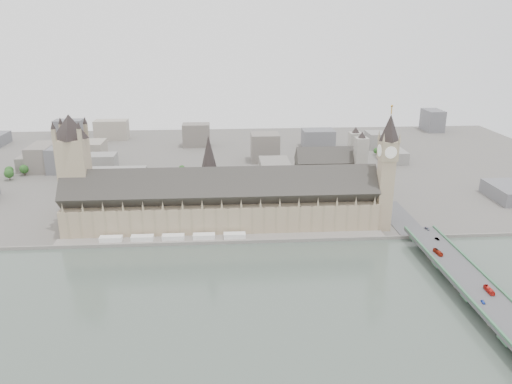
{
  "coord_description": "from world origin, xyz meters",
  "views": [
    {
      "loc": [
        1.95,
        -383.84,
        169.26
      ],
      "look_at": [
        30.31,
        31.23,
        28.33
      ],
      "focal_mm": 35.0,
      "sensor_mm": 36.0,
      "label": 1
    }
  ],
  "objects": [
    {
      "name": "elizabeth_tower",
      "position": [
        138.0,
        8.0,
        58.09
      ],
      "size": [
        17.0,
        17.0,
        107.5
      ],
      "color": "tan",
      "rests_on": "ground"
    },
    {
      "name": "park_trees",
      "position": [
        -10.0,
        60.0,
        7.5
      ],
      "size": [
        110.0,
        30.0,
        15.0
      ],
      "primitive_type": null,
      "color": "#204819",
      "rests_on": "ground"
    },
    {
      "name": "ground",
      "position": [
        0.0,
        0.0,
        0.0
      ],
      "size": [
        900.0,
        900.0,
        0.0
      ],
      "primitive_type": "plane",
      "color": "#595651",
      "rests_on": "ground"
    },
    {
      "name": "embankment_wall",
      "position": [
        0.0,
        -15.0,
        1.5
      ],
      "size": [
        600.0,
        1.5,
        3.0
      ],
      "primitive_type": "cube",
      "color": "gray",
      "rests_on": "ground"
    },
    {
      "name": "car_approach",
      "position": [
        166.35,
        -20.11,
        10.99
      ],
      "size": [
        2.94,
        5.37,
        1.47
      ],
      "primitive_type": "imported",
      "rotation": [
        0.0,
        0.0,
        0.18
      ],
      "color": "gray",
      "rests_on": "westminster_bridge"
    },
    {
      "name": "river_thames",
      "position": [
        0.0,
        -165.0,
        0.0
      ],
      "size": [
        600.0,
        600.0,
        0.0
      ],
      "primitive_type": "plane",
      "color": "#414D45",
      "rests_on": "ground"
    },
    {
      "name": "westminster_bridge",
      "position": [
        162.0,
        -87.5,
        5.12
      ],
      "size": [
        25.0,
        325.0,
        10.25
      ],
      "primitive_type": "cube",
      "color": "#474749",
      "rests_on": "ground"
    },
    {
      "name": "terrace_tents",
      "position": [
        -40.0,
        -7.0,
        4.0
      ],
      "size": [
        118.0,
        7.0,
        4.0
      ],
      "color": "white",
      "rests_on": "river_terrace"
    },
    {
      "name": "bridge_parapets",
      "position": [
        162.0,
        -132.0,
        10.82
      ],
      "size": [
        25.0,
        235.0,
        1.15
      ],
      "primitive_type": null,
      "color": "#3E704E",
      "rests_on": "westminster_bridge"
    },
    {
      "name": "red_bus_north",
      "position": [
        156.38,
        -64.84,
        11.69
      ],
      "size": [
        3.72,
        10.53,
        2.87
      ],
      "primitive_type": "imported",
      "rotation": [
        0.0,
        0.0,
        0.13
      ],
      "color": "#A42512",
      "rests_on": "westminster_bridge"
    },
    {
      "name": "red_bus_south",
      "position": [
        165.73,
        -119.96,
        11.73
      ],
      "size": [
        2.83,
        10.72,
        2.97
      ],
      "primitive_type": "imported",
      "rotation": [
        0.0,
        0.0,
        -0.03
      ],
      "color": "red",
      "rests_on": "westminster_bridge"
    },
    {
      "name": "victoria_tower",
      "position": [
        -122.0,
        26.0,
        55.2
      ],
      "size": [
        30.0,
        30.0,
        100.0
      ],
      "color": "tan",
      "rests_on": "ground"
    },
    {
      "name": "palace_of_westminster",
      "position": [
        0.0,
        19.7,
        22.71
      ],
      "size": [
        265.0,
        40.73,
        55.44
      ],
      "color": "tan",
      "rests_on": "ground"
    },
    {
      "name": "car_silver",
      "position": [
        166.27,
        -40.11,
        10.95
      ],
      "size": [
        2.66,
        4.53,
        1.41
      ],
      "primitive_type": "imported",
      "rotation": [
        0.0,
        0.0,
        0.29
      ],
      "color": "gray",
      "rests_on": "westminster_bridge"
    },
    {
      "name": "river_terrace",
      "position": [
        0.0,
        -7.5,
        1.0
      ],
      "size": [
        270.0,
        15.0,
        2.0
      ],
      "primitive_type": "cube",
      "color": "gray",
      "rests_on": "ground"
    },
    {
      "name": "westminster_abbey",
      "position": [
        110.92,
        95.0,
        25.08
      ],
      "size": [
        68.0,
        36.0,
        64.0
      ],
      "color": "gray",
      "rests_on": "ground"
    },
    {
      "name": "city_skyline_inland",
      "position": [
        0.0,
        245.0,
        19.0
      ],
      "size": [
        720.0,
        360.0,
        38.0
      ],
      "primitive_type": null,
      "color": "gray",
      "rests_on": "ground"
    },
    {
      "name": "central_tower",
      "position": [
        -10.0,
        26.0,
        57.92
      ],
      "size": [
        13.0,
        13.0,
        48.0
      ],
      "color": "gray",
      "rests_on": "ground"
    },
    {
      "name": "car_blue",
      "position": [
        155.76,
        -131.99,
        10.94
      ],
      "size": [
        1.97,
        4.17,
        1.38
      ],
      "primitive_type": "imported",
      "rotation": [
        0.0,
        0.0,
        -0.09
      ],
      "color": "#1B3CB3",
      "rests_on": "westminster_bridge"
    }
  ]
}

